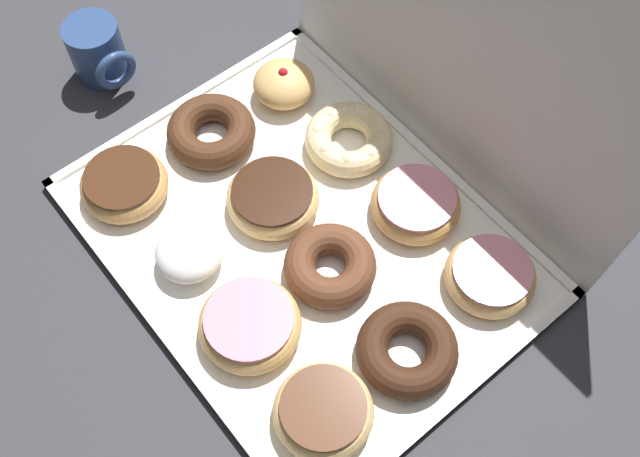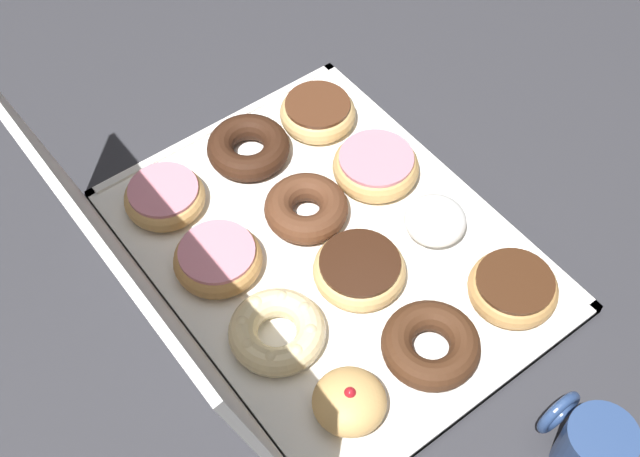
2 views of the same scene
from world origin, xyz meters
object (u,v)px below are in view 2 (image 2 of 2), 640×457
(jelly_filled_donut_8, at_px, (349,401))
(pink_frosted_donut_11, at_px, (165,197))
(coffee_mug, at_px, (591,447))
(chocolate_cake_ring_donut_6, at_px, (306,208))
(powdered_filled_donut_1, at_px, (435,220))
(chocolate_frosted_donut_0, at_px, (513,288))
(pink_frosted_donut_10, at_px, (218,259))
(donut_box, at_px, (331,250))
(chocolate_cake_ring_donut_7, at_px, (248,147))
(cruller_donut_9, at_px, (277,331))
(chocolate_frosted_donut_3, at_px, (318,112))
(chocolate_cake_ring_donut_4, at_px, (432,344))
(chocolate_frosted_donut_5, at_px, (358,270))
(pink_frosted_donut_2, at_px, (376,166))

(jelly_filled_donut_8, height_order, pink_frosted_donut_11, jelly_filled_donut_8)
(coffee_mug, bearing_deg, pink_frosted_donut_11, 17.14)
(chocolate_cake_ring_donut_6, bearing_deg, powdered_filled_donut_1, -134.79)
(powdered_filled_donut_1, relative_size, coffee_mug, 0.85)
(chocolate_frosted_donut_0, relative_size, jelly_filled_donut_8, 1.33)
(chocolate_frosted_donut_0, distance_m, pink_frosted_donut_10, 0.37)
(donut_box, relative_size, jelly_filled_donut_8, 6.52)
(chocolate_cake_ring_donut_6, height_order, chocolate_cake_ring_donut_7, chocolate_cake_ring_donut_6)
(donut_box, height_order, pink_frosted_donut_10, pink_frosted_donut_10)
(chocolate_frosted_donut_0, height_order, coffee_mug, coffee_mug)
(chocolate_frosted_donut_0, height_order, cruller_donut_9, same)
(powdered_filled_donut_1, relative_size, chocolate_cake_ring_donut_7, 0.70)
(chocolate_frosted_donut_3, xyz_separation_m, chocolate_cake_ring_donut_7, (0.01, 0.12, -0.00))
(powdered_filled_donut_1, xyz_separation_m, cruller_donut_9, (-0.01, 0.26, -0.00))
(donut_box, relative_size, chocolate_cake_ring_donut_4, 4.67)
(donut_box, distance_m, coffee_mug, 0.40)
(chocolate_cake_ring_donut_4, bearing_deg, donut_box, 0.49)
(chocolate_cake_ring_donut_4, bearing_deg, chocolate_cake_ring_donut_7, -0.62)
(cruller_donut_9, relative_size, pink_frosted_donut_11, 1.07)
(donut_box, height_order, pink_frosted_donut_11, pink_frosted_donut_11)
(powdered_filled_donut_1, xyz_separation_m, chocolate_cake_ring_donut_6, (0.12, 0.12, -0.00))
(donut_box, distance_m, chocolate_cake_ring_donut_4, 0.19)
(chocolate_frosted_donut_3, relative_size, chocolate_frosted_donut_5, 0.94)
(cruller_donut_9, bearing_deg, chocolate_frosted_donut_3, -44.85)
(chocolate_frosted_donut_3, bearing_deg, pink_frosted_donut_10, 116.63)
(chocolate_cake_ring_donut_4, xyz_separation_m, pink_frosted_donut_10, (0.26, 0.13, 0.00))
(pink_frosted_donut_10, bearing_deg, chocolate_frosted_donut_5, -132.87)
(chocolate_cake_ring_donut_4, bearing_deg, jelly_filled_donut_8, 89.95)
(donut_box, bearing_deg, chocolate_cake_ring_donut_4, -179.51)
(chocolate_frosted_donut_0, bearing_deg, coffee_mug, 156.39)
(chocolate_cake_ring_donut_6, relative_size, cruller_donut_9, 0.95)
(chocolate_frosted_donut_5, bearing_deg, pink_frosted_donut_10, 47.13)
(chocolate_cake_ring_donut_4, bearing_deg, chocolate_frosted_donut_3, -17.65)
(pink_frosted_donut_10, bearing_deg, pink_frosted_donut_11, 0.55)
(chocolate_cake_ring_donut_4, distance_m, pink_frosted_donut_10, 0.29)
(chocolate_frosted_donut_0, distance_m, pink_frosted_donut_11, 0.47)
(jelly_filled_donut_8, distance_m, pink_frosted_donut_11, 0.39)
(jelly_filled_donut_8, distance_m, pink_frosted_donut_10, 0.26)
(chocolate_cake_ring_donut_4, bearing_deg, pink_frosted_donut_2, -25.97)
(powdered_filled_donut_1, height_order, chocolate_cake_ring_donut_7, powdered_filled_donut_1)
(chocolate_frosted_donut_0, bearing_deg, jelly_filled_donut_8, 89.44)
(pink_frosted_donut_2, distance_m, pink_frosted_donut_11, 0.29)
(cruller_donut_9, relative_size, pink_frosted_donut_10, 1.03)
(chocolate_cake_ring_donut_6, bearing_deg, pink_frosted_donut_2, -90.01)
(pink_frosted_donut_2, bearing_deg, donut_box, 115.79)
(chocolate_frosted_donut_3, height_order, chocolate_cake_ring_donut_6, same)
(pink_frosted_donut_11, bearing_deg, jelly_filled_donut_8, -178.34)
(coffee_mug, bearing_deg, chocolate_frosted_donut_5, 8.24)
(pink_frosted_donut_2, height_order, pink_frosted_donut_11, pink_frosted_donut_2)
(pink_frosted_donut_10, bearing_deg, chocolate_cake_ring_donut_4, -152.29)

